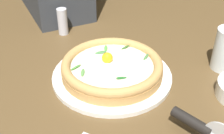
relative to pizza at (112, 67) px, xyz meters
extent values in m
cube|color=brown|center=(0.03, 0.00, -0.05)|extent=(2.40, 2.40, 0.03)
cylinder|color=white|center=(0.00, 0.00, -0.03)|extent=(0.31, 0.31, 0.01)
cylinder|color=tan|center=(0.00, 0.00, -0.01)|extent=(0.26, 0.26, 0.02)
torus|color=tan|center=(0.00, 0.00, 0.01)|extent=(0.26, 0.26, 0.02)
cylinder|color=#F6EBC9|center=(0.00, 0.00, 0.00)|extent=(0.21, 0.21, 0.00)
ellipsoid|color=white|center=(-0.01, 0.01, 0.01)|extent=(0.08, 0.08, 0.01)
sphere|color=yellow|center=(-0.01, 0.01, 0.02)|extent=(0.03, 0.03, 0.03)
ellipsoid|color=#4D913E|center=(0.00, 0.08, 0.01)|extent=(0.01, 0.03, 0.01)
ellipsoid|color=#4A8D3C|center=(-0.09, 0.00, 0.01)|extent=(0.03, 0.03, 0.01)
ellipsoid|color=#256B2A|center=(0.01, -0.06, 0.01)|extent=(0.03, 0.01, 0.01)
ellipsoid|color=#417A42|center=(-0.02, 0.06, 0.01)|extent=(0.03, 0.01, 0.01)
ellipsoid|color=#589048|center=(-0.08, -0.03, 0.01)|extent=(0.02, 0.03, 0.01)
ellipsoid|color=#40733E|center=(0.09, 0.02, 0.01)|extent=(0.02, 0.03, 0.01)
ellipsoid|color=#305B24|center=(0.05, 0.08, 0.01)|extent=(0.03, 0.02, 0.01)
cylinder|color=black|center=(0.12, -0.22, 0.00)|extent=(0.07, 0.08, 0.02)
cylinder|color=silver|center=(-0.12, 0.27, 0.01)|extent=(0.03, 0.03, 0.09)
camera|label=1|loc=(-0.09, -0.60, 0.41)|focal=46.69mm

